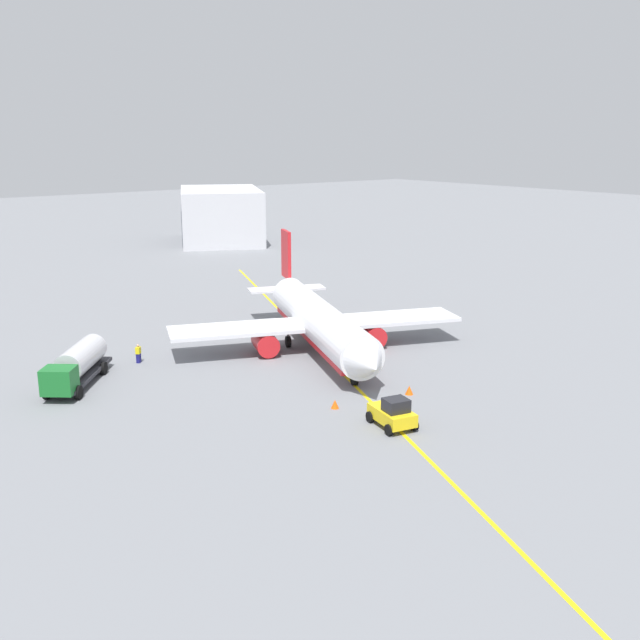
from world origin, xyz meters
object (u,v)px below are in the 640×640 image
at_px(refueling_worker, 138,354).
at_px(safety_cone_nose, 409,390).
at_px(safety_cone_wingtip, 335,404).
at_px(fuel_tanker, 77,365).
at_px(pushback_tug, 393,413).
at_px(airplane, 319,322).

bearing_deg(refueling_worker, safety_cone_nose, 32.88).
bearing_deg(safety_cone_wingtip, refueling_worker, -160.54).
bearing_deg(fuel_tanker, pushback_tug, 32.69).
bearing_deg(pushback_tug, refueling_worker, -162.40).
xyz_separation_m(pushback_tug, refueling_worker, (-24.69, -7.83, -0.19)).
height_order(refueling_worker, safety_cone_nose, refueling_worker).
bearing_deg(safety_cone_nose, refueling_worker, -147.12).
bearing_deg(safety_cone_wingtip, airplane, 146.97).
xyz_separation_m(airplane, safety_cone_wingtip, (12.91, -8.39, -2.36)).
height_order(fuel_tanker, pushback_tug, fuel_tanker).
height_order(airplane, pushback_tug, airplane).
distance_m(airplane, safety_cone_nose, 14.45).
bearing_deg(refueling_worker, safety_cone_wingtip, 19.46).
bearing_deg(pushback_tug, fuel_tanker, -147.31).
height_order(safety_cone_nose, safety_cone_wingtip, safety_cone_nose).
relative_size(pushback_tug, refueling_worker, 2.30).
height_order(pushback_tug, refueling_worker, pushback_tug).
distance_m(airplane, pushback_tug, 19.67).
distance_m(airplane, fuel_tanker, 22.04).
relative_size(fuel_tanker, pushback_tug, 2.31).
distance_m(pushback_tug, safety_cone_nose, 6.86).
bearing_deg(airplane, refueling_worker, -113.22).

